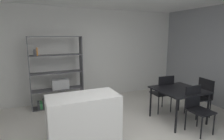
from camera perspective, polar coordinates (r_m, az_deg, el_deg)
back_partition at (r=5.65m, az=-9.91°, el=4.64°), size 6.67×0.06×2.73m
kitchen_island at (r=3.53m, az=-8.73°, el=-14.57°), size 1.27×0.65×0.88m
open_bookshelf at (r=5.22m, az=-16.83°, el=-2.20°), size 1.36×0.31×1.91m
dining_table at (r=4.47m, az=19.81°, el=-6.45°), size 1.00×0.98×0.75m
dining_chair_near at (r=4.18m, az=24.55°, el=-9.82°), size 0.42×0.45×0.92m
dining_chair_far at (r=4.86m, az=15.54°, el=-6.13°), size 0.46×0.45×0.96m
dining_chair_window_side at (r=5.01m, az=25.84°, el=-6.65°), size 0.49×0.50×0.90m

